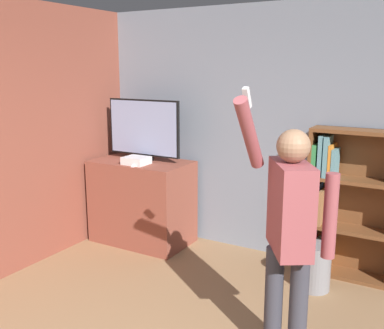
% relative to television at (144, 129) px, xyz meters
% --- Properties ---
extents(wall_back, '(6.52, 0.09, 2.70)m').
position_rel_television_xyz_m(wall_back, '(1.65, 0.39, 0.01)').
color(wall_back, gray).
rests_on(wall_back, ground_plane).
extents(wall_side_brick, '(0.06, 4.73, 2.70)m').
position_rel_television_xyz_m(wall_side_brick, '(-0.65, -1.21, 0.01)').
color(wall_side_brick, brown).
rests_on(wall_side_brick, ground_plane).
extents(tv_ledge, '(1.13, 0.67, 0.98)m').
position_rel_television_xyz_m(tv_ledge, '(-0.00, -0.06, -0.85)').
color(tv_ledge, brown).
rests_on(tv_ledge, ground_plane).
extents(television, '(0.95, 0.22, 0.71)m').
position_rel_television_xyz_m(television, '(0.00, 0.00, 0.00)').
color(television, black).
rests_on(television, tv_ledge).
extents(game_console, '(0.27, 0.23, 0.08)m').
position_rel_television_xyz_m(game_console, '(0.05, -0.22, -0.32)').
color(game_console, white).
rests_on(game_console, tv_ledge).
extents(remote_loose, '(0.06, 0.14, 0.02)m').
position_rel_television_xyz_m(remote_loose, '(0.10, -0.31, -0.35)').
color(remote_loose, white).
rests_on(remote_loose, tv_ledge).
extents(bookshelf, '(0.92, 0.28, 1.48)m').
position_rel_television_xyz_m(bookshelf, '(2.26, 0.21, -0.60)').
color(bookshelf, brown).
rests_on(bookshelf, ground_plane).
extents(person, '(0.62, 0.57, 1.93)m').
position_rel_television_xyz_m(person, '(2.19, -1.36, -0.33)').
color(person, '#383842').
rests_on(person, ground_plane).
extents(waste_bin, '(0.30, 0.30, 0.44)m').
position_rel_television_xyz_m(waste_bin, '(2.10, -0.23, -1.12)').
color(waste_bin, gray).
rests_on(waste_bin, ground_plane).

